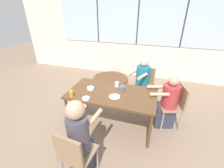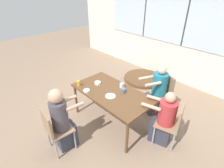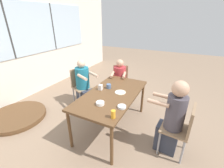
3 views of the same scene
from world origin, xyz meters
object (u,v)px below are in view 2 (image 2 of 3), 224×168
at_px(coffee_mug, 123,90).
at_px(bowl_white_shallow, 98,83).
at_px(milk_carton_small, 122,85).
at_px(person_man_teal_shirt, 157,92).
at_px(person_man_blue_shirt, 164,120).
at_px(chair_for_man_teal_shirt, 164,90).
at_px(chair_for_woman_green_shirt, 54,128).
at_px(chair_for_man_blue_shirt, 174,122).
at_px(folded_table_stack, 143,78).
at_px(person_woman_green_shirt, 62,122).
at_px(bowl_cereal, 87,91).
at_px(juice_glass, 79,83).

relative_size(coffee_mug, bowl_white_shallow, 0.74).
distance_m(coffee_mug, milk_carton_small, 0.17).
distance_m(person_man_teal_shirt, milk_carton_small, 0.87).
bearing_deg(person_man_blue_shirt, chair_for_man_teal_shirt, 15.49).
bearing_deg(person_man_teal_shirt, person_man_blue_shirt, 155.35).
bearing_deg(person_man_blue_shirt, chair_for_woman_green_shirt, 126.81).
xyz_separation_m(chair_for_man_blue_shirt, folded_table_stack, (-1.84, 1.60, -0.48)).
xyz_separation_m(person_woman_green_shirt, bowl_cereal, (-0.26, 0.71, 0.19)).
height_order(chair_for_man_blue_shirt, folded_table_stack, chair_for_man_blue_shirt).
bearing_deg(person_man_teal_shirt, person_woman_green_shirt, 99.40).
bearing_deg(person_man_teal_shirt, folded_table_stack, -17.87).
height_order(person_man_blue_shirt, bowl_white_shallow, person_man_blue_shirt).
distance_m(person_man_blue_shirt, folded_table_stack, 2.40).
bearing_deg(person_woman_green_shirt, chair_for_man_teal_shirt, 79.97).
xyz_separation_m(person_man_blue_shirt, coffee_mug, (-0.85, -0.15, 0.30)).
distance_m(person_woman_green_shirt, juice_glass, 0.93).
relative_size(chair_for_woman_green_shirt, person_woman_green_shirt, 0.72).
relative_size(chair_for_man_blue_shirt, chair_for_man_teal_shirt, 1.00).
bearing_deg(chair_for_man_teal_shirt, folded_table_stack, -11.54).
xyz_separation_m(chair_for_man_teal_shirt, juice_glass, (-1.14, -1.45, 0.28)).
relative_size(coffee_mug, milk_carton_small, 0.92).
height_order(coffee_mug, bowl_cereal, coffee_mug).
bearing_deg(chair_for_woman_green_shirt, juice_glass, 126.42).
xyz_separation_m(person_woman_green_shirt, coffee_mug, (0.26, 1.21, 0.21)).
bearing_deg(bowl_cereal, juice_glass, 178.72).
xyz_separation_m(juice_glass, bowl_cereal, (0.28, -0.01, -0.04)).
xyz_separation_m(chair_for_woman_green_shirt, chair_for_man_blue_shirt, (1.28, 1.57, 0.00)).
distance_m(person_man_blue_shirt, bowl_white_shallow, 1.50).
xyz_separation_m(chair_for_man_blue_shirt, bowl_cereal, (-1.53, -0.70, 0.24)).
bearing_deg(bowl_white_shallow, bowl_cereal, -78.29).
bearing_deg(person_man_teal_shirt, milk_carton_small, 84.22).
bearing_deg(milk_carton_small, person_woman_green_shirt, -95.33).
relative_size(chair_for_man_blue_shirt, person_woman_green_shirt, 0.72).
relative_size(chair_for_man_teal_shirt, bowl_cereal, 6.80).
height_order(bowl_white_shallow, bowl_cereal, bowl_white_shallow).
distance_m(bowl_white_shallow, bowl_cereal, 0.34).
distance_m(coffee_mug, folded_table_stack, 2.12).
height_order(bowl_white_shallow, folded_table_stack, bowl_white_shallow).
relative_size(person_man_blue_shirt, bowl_cereal, 8.39).
bearing_deg(chair_for_woman_green_shirt, bowl_cereal, 111.08).
xyz_separation_m(bowl_white_shallow, bowl_cereal, (0.07, -0.34, -0.01)).
bearing_deg(milk_carton_small, person_man_blue_shirt, 2.79).
height_order(person_woman_green_shirt, bowl_white_shallow, person_woman_green_shirt).
bearing_deg(person_man_teal_shirt, juice_glass, 74.61).
height_order(milk_carton_small, folded_table_stack, milk_carton_small).
bearing_deg(person_woman_green_shirt, coffee_mug, 83.23).
xyz_separation_m(chair_for_woman_green_shirt, person_man_blue_shirt, (1.12, 1.52, -0.04)).
height_order(chair_for_man_teal_shirt, person_woman_green_shirt, person_woman_green_shirt).
distance_m(chair_for_woman_green_shirt, juice_glass, 1.06).
bearing_deg(person_woman_green_shirt, folded_table_stack, 106.10).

